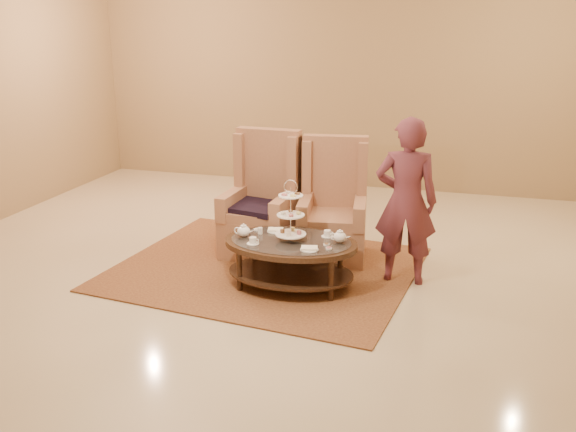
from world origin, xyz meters
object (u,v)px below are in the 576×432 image
(armchair_right, at_px, (333,218))
(person, at_px, (406,202))
(tea_table, at_px, (291,249))
(armchair_left, at_px, (263,212))

(armchair_right, xyz_separation_m, person, (0.81, -0.49, 0.38))
(armchair_right, bearing_deg, person, -39.32)
(tea_table, height_order, armchair_right, armchair_right)
(person, bearing_deg, armchair_left, -19.50)
(armchair_left, relative_size, person, 0.82)
(tea_table, xyz_separation_m, armchair_left, (-0.56, 0.86, 0.06))
(armchair_left, bearing_deg, armchair_right, 8.38)
(tea_table, bearing_deg, armchair_left, 122.09)
(armchair_left, distance_m, armchair_right, 0.77)
(tea_table, bearing_deg, armchair_right, 76.55)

